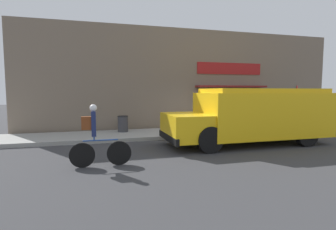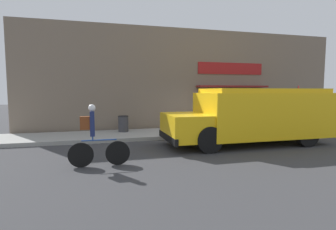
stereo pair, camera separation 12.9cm
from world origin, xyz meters
name	(u,v)px [view 2 (the right image)]	position (x,y,z in m)	size (l,w,h in m)	color
ground_plane	(211,138)	(0.00, 0.00, 0.00)	(70.00, 70.00, 0.00)	#38383A
sidewalk	(200,132)	(0.00, 1.26, 0.08)	(28.00, 2.51, 0.16)	#999993
storefront	(191,80)	(0.05, 2.76, 2.70)	(17.63, 0.80, 5.40)	#756656
school_bus	(253,115)	(1.08, -1.62, 1.16)	(6.48, 2.80, 2.19)	yellow
cyclist	(95,138)	(-4.94, -3.28, 0.81)	(1.69, 0.20, 1.74)	black
stop_sign_post	(298,99)	(5.20, 0.73, 1.68)	(0.45, 0.45, 2.26)	slate
trash_bin	(123,124)	(-3.70, 1.79, 0.55)	(0.49, 0.49, 0.76)	#38383D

